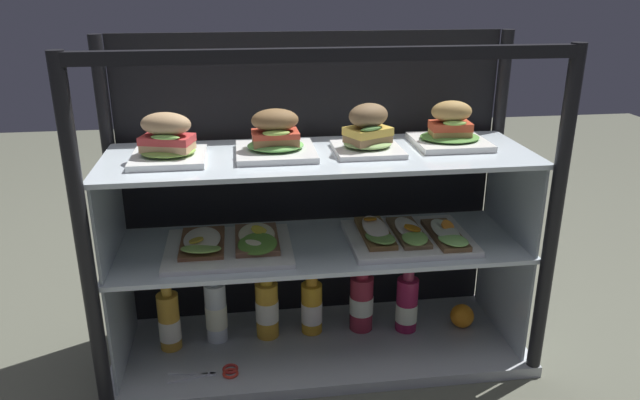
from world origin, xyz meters
name	(u,v)px	position (x,y,z in m)	size (l,w,h in m)	color
ground_plane	(320,354)	(0.00, 0.00, -0.01)	(6.00, 6.00, 0.02)	#5A5C4D
case_base_deck	(320,346)	(0.00, 0.00, 0.02)	(1.19, 0.42, 0.03)	#B5BABD
case_frame	(315,183)	(0.00, 0.10, 0.50)	(1.19, 0.42, 0.91)	black
riser_lower_tier	(320,296)	(0.00, 0.00, 0.19)	(1.11, 0.34, 0.31)	silver
shelf_lower_glass	(320,246)	(0.00, 0.00, 0.35)	(1.13, 0.36, 0.01)	silver
riser_upper_tier	(320,202)	(0.00, 0.00, 0.48)	(1.11, 0.34, 0.25)	silver
shelf_upper_glass	(320,156)	(0.00, 0.00, 0.61)	(1.13, 0.36, 0.01)	silver
plated_roll_sandwich_center	(167,143)	(-0.39, -0.01, 0.66)	(0.18, 0.18, 0.12)	white
plated_roll_sandwich_near_left_corner	(275,139)	(-0.12, 0.01, 0.66)	(0.21, 0.21, 0.12)	white
plated_roll_sandwich_far_left	(368,133)	(0.13, 0.00, 0.66)	(0.18, 0.18, 0.13)	white
plated_roll_sandwich_left_of_center	(450,131)	(0.37, 0.04, 0.65)	(0.20, 0.20, 0.12)	white
open_sandwich_tray_near_right_corner	(231,244)	(-0.25, -0.01, 0.37)	(0.34, 0.27, 0.06)	white
open_sandwich_tray_left_of_center	(408,235)	(0.25, -0.02, 0.37)	(0.34, 0.28, 0.06)	white
juice_bottle_front_middle	(169,321)	(-0.43, 0.03, 0.12)	(0.06, 0.06, 0.24)	gold
juice_bottle_front_fourth	(216,311)	(-0.30, 0.06, 0.13)	(0.06, 0.06, 0.24)	white
juice_bottle_back_left	(267,308)	(-0.15, 0.06, 0.13)	(0.07, 0.07, 0.23)	gold
juice_bottle_tucked_behind	(312,307)	(-0.02, 0.06, 0.12)	(0.06, 0.06, 0.21)	gold
juice_bottle_near_post	(361,301)	(0.14, 0.06, 0.13)	(0.07, 0.07, 0.23)	maroon
juice_bottle_front_second	(407,304)	(0.27, 0.04, 0.12)	(0.07, 0.07, 0.23)	#981D45
orange_fruit_beside_bottles	(462,316)	(0.45, 0.03, 0.07)	(0.07, 0.07, 0.07)	orange
kitchen_scissors	(221,372)	(-0.29, -0.11, 0.04)	(0.19, 0.07, 0.01)	silver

